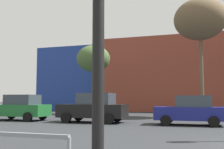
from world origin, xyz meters
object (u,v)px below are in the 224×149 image
object	(u,v)px
parked_car_2	(190,110)
bare_tree_0	(200,20)
parked_car_1	(93,108)
bare_tree_2	(93,59)
parked_car_0	(20,108)

from	to	relation	value
parked_car_2	bare_tree_0	distance (m)	10.23
parked_car_1	parked_car_2	distance (m)	5.96
parked_car_2	bare_tree_2	bearing A→B (deg)	-42.24
parked_car_0	parked_car_2	world-z (taller)	parked_car_0
parked_car_1	bare_tree_0	distance (m)	12.20
parked_car_1	bare_tree_2	size ratio (longest dim) A/B	0.63
parked_car_0	bare_tree_2	bearing A→B (deg)	-104.52
parked_car_2	bare_tree_2	distance (m)	13.37
parked_car_0	parked_car_2	bearing A→B (deg)	-180.00
bare_tree_0	bare_tree_2	world-z (taller)	bare_tree_0
parked_car_2	bare_tree_0	size ratio (longest dim) A/B	0.39
parked_car_0	parked_car_1	world-z (taller)	parked_car_1
parked_car_1	parked_car_2	xyz separation A→B (m)	(5.96, 0.00, -0.09)
parked_car_0	parked_car_1	size ratio (longest dim) A/B	0.96
parked_car_0	parked_car_1	distance (m)	5.52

